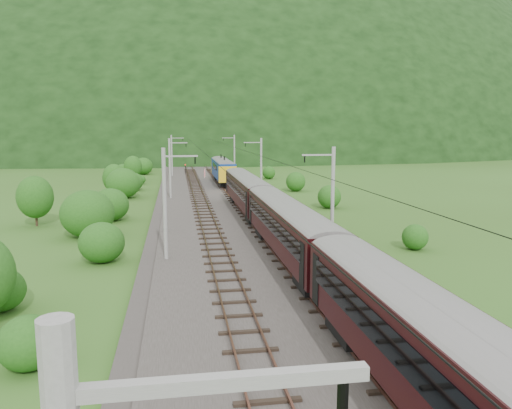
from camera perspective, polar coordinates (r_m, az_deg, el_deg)
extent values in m
plane|color=#315119|center=(37.30, -0.58, -6.27)|extent=(600.00, 600.00, 0.00)
cube|color=#38332D|center=(46.92, -2.38, -2.96)|extent=(14.00, 220.00, 0.30)
cube|color=brown|center=(46.60, -6.20, -2.66)|extent=(0.08, 220.00, 0.15)
cube|color=brown|center=(46.69, -4.44, -2.61)|extent=(0.08, 220.00, 0.15)
cube|color=black|center=(46.66, -5.32, -2.80)|extent=(2.40, 220.00, 0.12)
cube|color=brown|center=(47.07, -0.35, -2.49)|extent=(0.08, 220.00, 0.15)
cube|color=brown|center=(47.30, 1.37, -2.44)|extent=(0.08, 220.00, 0.15)
cube|color=black|center=(47.21, 0.51, -2.62)|extent=(2.40, 220.00, 0.12)
cube|color=gray|center=(4.14, -4.06, -19.64)|extent=(2.40, 0.12, 0.12)
cylinder|color=black|center=(4.48, 9.86, -21.84)|extent=(0.10, 0.10, 0.50)
cylinder|color=gray|center=(36.05, -10.39, 0.04)|extent=(0.28, 0.28, 8.00)
cube|color=gray|center=(35.69, -8.60, 5.49)|extent=(2.40, 0.12, 0.12)
cylinder|color=black|center=(35.73, -6.98, 5.04)|extent=(0.10, 0.10, 0.50)
cylinder|color=gray|center=(67.85, -9.81, 4.08)|extent=(0.28, 0.28, 8.00)
cube|color=gray|center=(67.66, -8.86, 6.98)|extent=(2.40, 0.12, 0.12)
cylinder|color=black|center=(67.68, -8.01, 6.74)|extent=(0.10, 0.10, 0.50)
cylinder|color=gray|center=(99.78, -9.60, 5.54)|extent=(0.28, 0.28, 8.00)
cube|color=gray|center=(99.65, -8.96, 7.51)|extent=(2.40, 0.12, 0.12)
cylinder|color=black|center=(99.67, -8.38, 7.35)|extent=(0.10, 0.10, 0.50)
cylinder|color=gray|center=(131.75, -9.50, 6.30)|extent=(0.28, 0.28, 8.00)
cube|color=gray|center=(131.65, -9.01, 7.79)|extent=(2.40, 0.12, 0.12)
cylinder|color=black|center=(131.66, -8.57, 7.67)|extent=(0.10, 0.10, 0.50)
cylinder|color=gray|center=(163.72, -9.43, 6.75)|extent=(0.28, 0.28, 8.00)
cube|color=gray|center=(163.65, -9.04, 7.95)|extent=(2.40, 0.12, 0.12)
cylinder|color=black|center=(163.65, -8.68, 7.86)|extent=(0.10, 0.10, 0.50)
cylinder|color=gray|center=(37.83, 8.74, 0.49)|extent=(0.28, 0.28, 8.00)
cube|color=gray|center=(37.14, 7.09, 5.65)|extent=(2.40, 0.12, 0.12)
cylinder|color=black|center=(36.90, 5.58, 5.18)|extent=(0.10, 0.10, 0.50)
cylinder|color=gray|center=(68.81, 0.59, 4.27)|extent=(0.28, 0.28, 8.00)
cube|color=gray|center=(68.44, -0.40, 7.10)|extent=(2.40, 0.12, 0.12)
cylinder|color=black|center=(68.31, -1.23, 6.84)|extent=(0.10, 0.10, 0.50)
cylinder|color=gray|center=(100.44, -2.48, 5.68)|extent=(0.28, 0.28, 8.00)
cube|color=gray|center=(100.18, -3.18, 7.61)|extent=(2.40, 0.12, 0.12)
cylinder|color=black|center=(100.09, -3.75, 7.43)|extent=(0.10, 0.10, 0.50)
cylinder|color=gray|center=(132.24, -4.09, 6.40)|extent=(0.28, 0.28, 8.00)
cube|color=gray|center=(132.05, -4.62, 7.87)|extent=(2.40, 0.12, 0.12)
cylinder|color=black|center=(131.98, -5.06, 7.73)|extent=(0.10, 0.10, 0.50)
cylinder|color=gray|center=(164.12, -5.07, 6.84)|extent=(0.28, 0.28, 8.00)
cube|color=gray|center=(163.97, -5.51, 8.02)|extent=(2.40, 0.12, 0.12)
cylinder|color=black|center=(163.91, -5.86, 7.91)|extent=(0.10, 0.10, 0.50)
cylinder|color=black|center=(45.80, -5.44, 5.50)|extent=(0.03, 198.00, 0.03)
cylinder|color=black|center=(46.35, 0.52, 5.57)|extent=(0.03, 198.00, 0.03)
ellipsoid|color=black|center=(295.84, -8.08, 6.79)|extent=(504.00, 360.00, 244.00)
cube|color=black|center=(16.41, 20.84, -16.61)|extent=(2.69, 20.40, 2.78)
cylinder|color=gray|center=(15.93, 21.09, -12.52)|extent=(2.69, 20.30, 2.69)
cube|color=black|center=(15.68, 16.39, -16.28)|extent=(0.05, 17.95, 1.07)
cube|color=black|center=(16.96, 25.04, -14.78)|extent=(0.05, 17.95, 1.07)
cube|color=black|center=(23.04, 11.52, -13.57)|extent=(2.04, 2.97, 0.83)
cube|color=black|center=(35.31, 3.72, -2.49)|extent=(2.69, 20.40, 2.78)
cylinder|color=gray|center=(35.09, 3.74, -0.49)|extent=(2.69, 20.30, 2.69)
cube|color=black|center=(34.97, 1.54, -2.03)|extent=(0.05, 17.95, 1.07)
cube|color=black|center=(35.57, 5.87, -1.89)|extent=(0.05, 17.95, 1.07)
cube|color=black|center=(29.05, 6.83, -8.70)|extent=(2.04, 2.97, 0.83)
cube|color=black|center=(42.52, 1.57, -3.03)|extent=(2.04, 2.97, 0.83)
cube|color=black|center=(55.74, -1.05, 1.67)|extent=(2.69, 20.40, 2.78)
cylinder|color=gray|center=(55.60, -1.05, 2.95)|extent=(2.69, 20.30, 2.69)
cube|color=black|center=(55.53, -2.44, 1.98)|extent=(0.05, 17.95, 1.07)
cube|color=black|center=(55.91, 0.34, 2.03)|extent=(0.05, 17.95, 1.07)
cube|color=black|center=(49.03, 0.12, -1.45)|extent=(2.04, 2.97, 0.83)
cube|color=black|center=(62.99, -1.95, 0.82)|extent=(2.04, 2.97, 0.83)
cube|color=navy|center=(84.76, -3.82, 4.08)|extent=(2.69, 16.69, 2.78)
cylinder|color=gray|center=(84.67, -3.83, 4.92)|extent=(2.69, 16.61, 2.69)
cube|color=black|center=(84.62, -4.75, 4.29)|extent=(0.05, 14.69, 1.07)
cube|color=black|center=(84.87, -2.91, 4.32)|extent=(0.05, 14.69, 1.07)
cube|color=black|center=(79.14, -3.42, 2.44)|extent=(2.04, 2.97, 0.83)
cube|color=black|center=(90.72, -4.15, 3.24)|extent=(2.04, 2.97, 0.83)
cube|color=gold|center=(92.87, -4.29, 4.37)|extent=(2.74, 0.50, 2.50)
cube|color=gold|center=(76.70, -3.26, 3.46)|extent=(2.74, 0.50, 2.50)
cube|color=black|center=(87.61, -4.02, 5.47)|extent=(0.08, 1.60, 0.83)
cylinder|color=red|center=(95.40, -5.91, 3.47)|extent=(0.14, 0.14, 1.35)
cylinder|color=red|center=(97.52, -5.86, 3.66)|extent=(0.17, 0.17, 1.60)
cylinder|color=black|center=(104.83, -8.07, 4.01)|extent=(0.12, 0.12, 1.74)
sphere|color=red|center=(104.75, -8.08, 4.51)|extent=(0.21, 0.21, 0.21)
ellipsoid|color=#205115|center=(22.74, -24.59, -14.18)|extent=(2.48, 2.48, 2.23)
ellipsoid|color=#205115|center=(30.08, -27.16, -8.69)|extent=(2.56, 2.56, 2.31)
ellipsoid|color=#205115|center=(37.78, -17.23, -4.17)|extent=(3.28, 3.28, 2.96)
ellipsoid|color=#205115|center=(46.75, -18.72, -1.00)|extent=(4.72, 4.72, 4.25)
ellipsoid|color=#205115|center=(54.28, -16.30, -0.02)|extent=(3.82, 3.82, 3.44)
ellipsoid|color=#205115|center=(62.19, -16.96, 0.34)|extent=(2.19, 2.19, 1.97)
ellipsoid|color=#205115|center=(71.32, -14.96, 2.36)|extent=(4.66, 4.66, 4.20)
ellipsoid|color=#205115|center=(79.88, -13.88, 2.56)|extent=(3.14, 3.14, 2.83)
ellipsoid|color=#205115|center=(88.57, -13.10, 2.79)|extent=(1.84, 1.84, 1.66)
ellipsoid|color=#205115|center=(96.51, -14.92, 3.61)|extent=(3.35, 3.35, 3.02)
ellipsoid|color=#205115|center=(107.09, -12.76, 4.30)|extent=(3.92, 3.92, 3.53)
ellipsoid|color=#205115|center=(114.35, -12.53, 4.31)|extent=(2.74, 2.74, 2.47)
ellipsoid|color=#205115|center=(124.54, -12.64, 4.47)|extent=(1.83, 1.83, 1.64)
ellipsoid|color=#205115|center=(131.99, -10.96, 5.22)|extent=(4.26, 4.26, 3.84)
cylinder|color=black|center=(54.03, -23.84, -0.84)|extent=(0.24, 0.24, 2.73)
ellipsoid|color=#205115|center=(53.82, -23.94, 0.79)|extent=(3.51, 3.51, 4.21)
cylinder|color=black|center=(73.12, -15.85, 1.82)|extent=(0.24, 0.24, 2.53)
ellipsoid|color=#205115|center=(72.97, -15.89, 2.95)|extent=(3.26, 3.26, 3.91)
cylinder|color=black|center=(93.54, -13.85, 3.34)|extent=(0.24, 0.24, 2.54)
ellipsoid|color=#205115|center=(93.42, -13.88, 4.23)|extent=(3.26, 3.26, 3.92)
ellipsoid|color=#205115|center=(41.93, 17.71, -3.70)|extent=(2.07, 2.07, 1.87)
ellipsoid|color=#205115|center=(61.08, 8.38, 0.76)|extent=(2.83, 2.83, 2.55)
ellipsoid|color=#205115|center=(76.96, 4.56, 2.51)|extent=(2.98, 2.98, 2.68)
ellipsoid|color=#205115|center=(95.31, 1.48, 3.59)|extent=(2.45, 2.45, 2.20)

